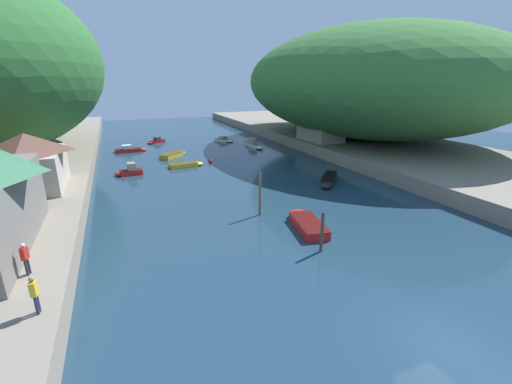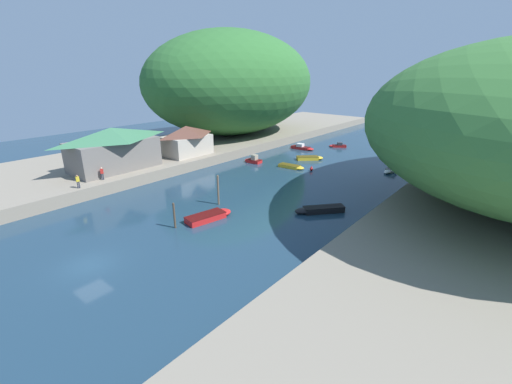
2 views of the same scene
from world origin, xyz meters
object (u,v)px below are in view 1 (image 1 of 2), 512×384
(boat_cabin_cruiser, at_px, (156,141))
(boat_open_rowboat, at_px, (131,149))
(boat_navy_launch, at_px, (306,222))
(channel_buoy_near, at_px, (210,161))
(boat_moored_right, at_px, (254,144))
(person_on_quay, at_px, (34,292))
(right_bank_cottage, at_px, (321,124))
(boat_white_cruiser, at_px, (129,171))
(boat_far_upstream, at_px, (187,165))
(boathouse_shed, at_px, (29,160))
(boat_yellow_tender, at_px, (174,154))
(boat_near_quay, at_px, (329,180))
(boat_red_skiff, at_px, (225,140))
(person_by_boathouse, at_px, (25,257))

(boat_cabin_cruiser, relative_size, boat_open_rowboat, 0.73)
(boat_navy_launch, height_order, channel_buoy_near, channel_buoy_near)
(boat_moored_right, distance_m, person_on_quay, 45.56)
(right_bank_cottage, distance_m, boat_cabin_cruiser, 28.80)
(boat_white_cruiser, bearing_deg, boat_navy_launch, -155.15)
(boat_far_upstream, distance_m, boat_navy_launch, 22.82)
(boathouse_shed, bearing_deg, boat_white_cruiser, 43.46)
(right_bank_cottage, distance_m, channel_buoy_near, 18.84)
(boat_white_cruiser, distance_m, boat_cabin_cruiser, 21.44)
(boat_open_rowboat, relative_size, boat_yellow_tender, 1.09)
(channel_buoy_near, bearing_deg, boat_open_rowboat, 127.81)
(boat_far_upstream, xyz_separation_m, boat_moored_right, (13.03, 9.17, 0.17))
(boat_yellow_tender, relative_size, person_on_quay, 2.66)
(boathouse_shed, distance_m, boat_near_quay, 28.49)
(boat_cabin_cruiser, xyz_separation_m, channel_buoy_near, (4.93, -18.50, 0.01))
(boat_far_upstream, height_order, boat_cabin_cruiser, boat_cabin_cruiser)
(channel_buoy_near, bearing_deg, boat_red_skiff, 65.97)
(boat_yellow_tender, xyz_separation_m, boat_near_quay, (13.16, -20.03, 0.03))
(right_bank_cottage, distance_m, boat_open_rowboat, 29.78)
(boat_navy_launch, bearing_deg, boat_white_cruiser, 130.10)
(right_bank_cottage, height_order, boat_open_rowboat, right_bank_cottage)
(boat_far_upstream, bearing_deg, boat_red_skiff, 142.92)
(right_bank_cottage, height_order, boat_moored_right, right_bank_cottage)
(boathouse_shed, distance_m, boat_far_upstream, 18.26)
(boat_white_cruiser, relative_size, person_by_boathouse, 1.89)
(boat_far_upstream, xyz_separation_m, channel_buoy_near, (3.19, 0.72, 0.08))
(right_bank_cottage, xyz_separation_m, boat_navy_launch, (-17.00, -25.05, -3.81))
(boathouse_shed, relative_size, boat_yellow_tender, 1.81)
(boat_moored_right, bearing_deg, channel_buoy_near, 38.46)
(person_by_boathouse, bearing_deg, boat_yellow_tender, -1.44)
(boat_red_skiff, bearing_deg, channel_buoy_near, 37.42)
(boat_far_upstream, height_order, boat_near_quay, boat_near_quay)
(person_on_quay, height_order, person_by_boathouse, same)
(boat_near_quay, distance_m, person_by_boathouse, 28.24)
(person_on_quay, distance_m, person_by_boathouse, 3.69)
(boat_moored_right, relative_size, channel_buoy_near, 7.53)
(right_bank_cottage, relative_size, boat_yellow_tender, 1.81)
(right_bank_cottage, bearing_deg, person_on_quay, -136.64)
(boat_far_upstream, xyz_separation_m, boat_navy_launch, (4.53, -22.37, 0.10))
(boat_near_quay, bearing_deg, boat_yellow_tender, -16.96)
(boat_white_cruiser, xyz_separation_m, boat_open_rowboat, (1.03, 14.33, -0.09))
(boat_yellow_tender, distance_m, boat_near_quay, 23.96)
(boat_red_skiff, height_order, boat_near_quay, boat_red_skiff)
(right_bank_cottage, distance_m, person_by_boathouse, 44.42)
(boathouse_shed, height_order, boat_open_rowboat, boathouse_shed)
(right_bank_cottage, distance_m, person_on_quay, 46.03)
(boat_far_upstream, relative_size, boat_navy_launch, 0.81)
(boat_red_skiff, distance_m, boat_moored_right, 7.61)
(boat_red_skiff, xyz_separation_m, boat_open_rowboat, (-16.29, -3.36, 0.05))
(boat_moored_right, xyz_separation_m, channel_buoy_near, (-9.84, -8.45, -0.09))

